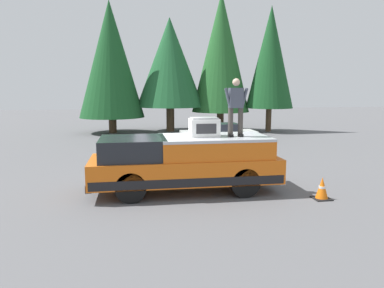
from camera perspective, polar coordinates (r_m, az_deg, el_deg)
ground_plane at (r=11.40m, az=-5.41°, el=-6.88°), size 90.00×90.00×0.00m
pickup_truck at (r=10.82m, az=-1.11°, el=-2.93°), size 2.01×5.54×1.65m
compressor_unit at (r=10.73m, az=1.93°, el=2.67°), size 0.65×0.84×0.56m
person_on_truck_bed at (r=10.73m, az=6.88°, el=5.95°), size 0.29×0.72×1.69m
parked_car_white at (r=20.07m, az=4.21°, el=1.58°), size 1.64×4.10×1.16m
traffic_cone at (r=10.81m, az=19.69°, el=-6.64°), size 0.47×0.47×0.62m
conifer_far_left at (r=26.70m, az=12.18°, el=13.09°), size 3.31×3.31×8.73m
conifer_left at (r=26.79m, az=4.57°, el=14.03°), size 4.15×4.15×9.77m
conifer_center_left at (r=26.27m, az=-3.49°, el=12.57°), size 4.76×4.76×7.96m
conifer_center_right at (r=25.91m, az=-12.63°, el=12.77°), size 4.43×4.43×8.92m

